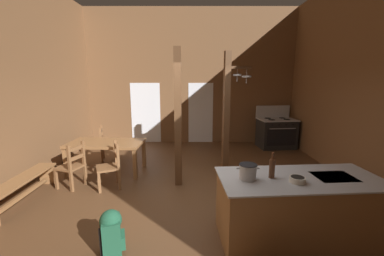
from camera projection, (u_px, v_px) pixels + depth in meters
ground_plane at (190, 205)px, 4.46m from camera, size 7.68×9.38×0.10m
wall_back at (192, 78)px, 8.28m from camera, size 7.68×0.14×4.45m
glazed_door_back_left at (147, 113)px, 8.45m from camera, size 1.00×0.01×2.05m
glazed_panel_back_right at (202, 113)px, 8.44m from camera, size 0.84×0.01×2.05m
kitchen_island at (298, 209)px, 3.36m from camera, size 2.22×1.11×0.90m
stove_range at (277, 133)px, 7.89m from camera, size 1.22×0.92×1.32m
support_post_with_pot_rack at (229, 109)px, 5.67m from camera, size 0.65×0.27×2.80m
support_post_center at (179, 119)px, 4.94m from camera, size 0.14×0.14×2.80m
dining_table at (107, 145)px, 5.78m from camera, size 1.75×1.00×0.74m
ladderback_chair_near_window at (73, 166)px, 4.99m from camera, size 0.55×0.55×0.95m
ladderback_chair_by_post at (112, 166)px, 4.99m from camera, size 0.58×0.58×0.95m
ladderback_chair_at_table_end at (109, 144)px, 6.63m from camera, size 0.54×0.54×0.95m
bench_along_left_wall at (23, 185)px, 4.43m from camera, size 0.36×1.67×0.44m
backpack at (113, 231)px, 3.10m from camera, size 0.36×0.37×0.60m
stockpot_on_counter at (249, 172)px, 3.21m from camera, size 0.30×0.23×0.20m
mixing_bowl_on_counter at (298, 180)px, 3.11m from camera, size 0.20×0.20×0.07m
bottle_tall_on_counter at (273, 168)px, 3.24m from camera, size 0.08×0.08×0.35m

